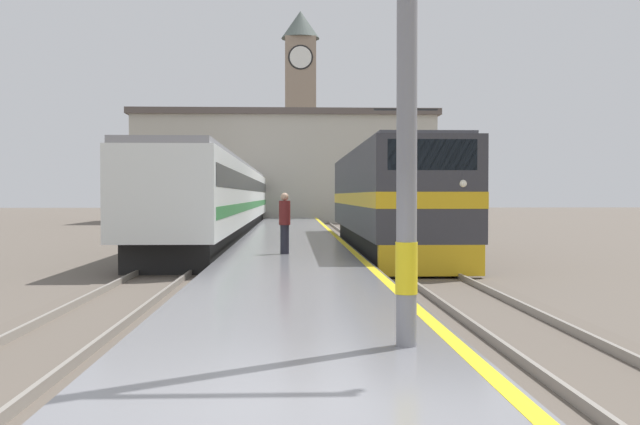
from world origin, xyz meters
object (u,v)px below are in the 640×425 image
Objects in this scene: locomotive_train at (387,200)px; clock_tower at (300,108)px; person_on_platform at (285,222)px; passenger_train at (231,198)px.

clock_tower reaches higher than locomotive_train.
clock_tower is at bearing 88.78° from person_on_platform.
locomotive_train reaches higher than person_on_platform.
locomotive_train is 0.38× the size of passenger_train.
locomotive_train reaches higher than passenger_train.
clock_tower reaches higher than passenger_train.
person_on_platform is at bearing -123.27° from locomotive_train.
passenger_train is 2.26× the size of clock_tower.
locomotive_train is at bearing 56.73° from person_on_platform.
passenger_train is 35.13m from clock_tower.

